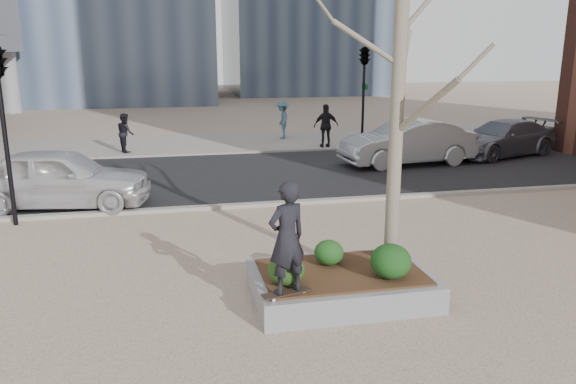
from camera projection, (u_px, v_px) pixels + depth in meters
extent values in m
plane|color=tan|center=(284.00, 303.00, 9.44)|extent=(120.00, 120.00, 0.00)
cube|color=black|center=(224.00, 176.00, 18.92)|extent=(60.00, 8.00, 0.02)
cube|color=gray|center=(209.00, 143.00, 25.55)|extent=(60.00, 6.00, 0.02)
cube|color=gray|center=(341.00, 285.00, 9.59)|extent=(3.00, 2.00, 0.45)
cube|color=#382314|center=(341.00, 272.00, 9.53)|extent=(2.70, 1.70, 0.04)
ellipsoid|color=#193611|center=(286.00, 270.00, 8.91)|extent=(0.59, 0.59, 0.50)
ellipsoid|color=#143F17|center=(329.00, 252.00, 9.75)|extent=(0.52, 0.52, 0.44)
ellipsoid|color=#143B12|center=(391.00, 261.00, 9.16)|extent=(0.68, 0.68, 0.57)
imported|color=black|center=(287.00, 238.00, 8.39)|extent=(0.75, 0.63, 1.75)
imported|color=silver|center=(60.00, 178.00, 14.93)|extent=(4.95, 2.62, 1.60)
imported|color=#A8ACB0|center=(408.00, 143.00, 20.50)|extent=(5.08, 2.18, 1.63)
imported|color=#595B66|center=(502.00, 138.00, 22.26)|extent=(5.22, 3.34, 1.41)
imported|color=black|center=(125.00, 133.00, 22.99)|extent=(0.81, 0.93, 1.60)
imported|color=#436078|center=(282.00, 120.00, 26.43)|extent=(0.78, 1.22, 1.80)
imported|color=black|center=(326.00, 126.00, 24.14)|extent=(1.09, 0.46, 1.85)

